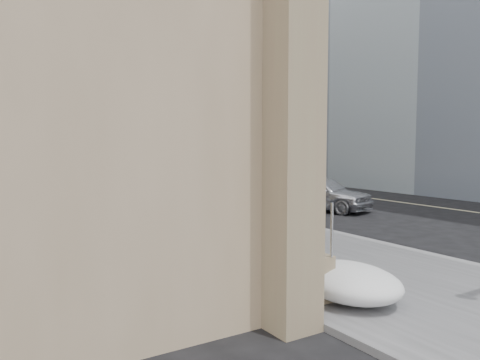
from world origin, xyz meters
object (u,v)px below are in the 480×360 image
object	(u,v)px
mounted_horse_right	(268,193)
car_grey	(252,172)
car_silver	(321,193)
mounted_horse_left	(255,209)
pedestrian	(307,201)

from	to	relation	value
mounted_horse_right	car_grey	bearing A→B (deg)	-140.32
car_silver	mounted_horse_left	bearing A→B (deg)	-160.02
mounted_horse_left	mounted_horse_right	bearing A→B (deg)	-151.67
car_silver	car_grey	xyz separation A→B (m)	(5.09, 12.58, -0.06)
mounted_horse_left	car_silver	xyz separation A→B (m)	(6.70, 5.10, -0.49)
mounted_horse_right	car_grey	xyz separation A→B (m)	(9.96, 15.64, -0.62)
mounted_horse_left	car_grey	xyz separation A→B (m)	(11.79, 17.68, -0.55)
mounted_horse_right	pedestrian	size ratio (longest dim) A/B	1.36
mounted_horse_left	car_silver	size ratio (longest dim) A/B	0.64
mounted_horse_right	pedestrian	xyz separation A→B (m)	(0.55, -1.12, -0.16)
mounted_horse_right	car_grey	size ratio (longest dim) A/B	0.61
mounted_horse_left	car_silver	world-z (taller)	mounted_horse_left
mounted_horse_left	pedestrian	bearing A→B (deg)	-178.57
pedestrian	mounted_horse_left	bearing A→B (deg)	-165.43
mounted_horse_right	car_silver	bearing A→B (deg)	-165.66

